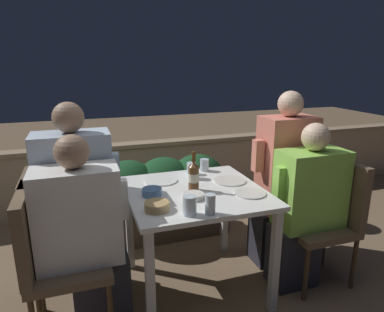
% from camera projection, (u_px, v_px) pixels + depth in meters
% --- Properties ---
extents(ground_plane, '(16.00, 16.00, 0.00)m').
position_uv_depth(ground_plane, '(195.00, 286.00, 2.49)').
color(ground_plane, '#7A6047').
extents(parapet_wall, '(9.00, 0.18, 0.72)m').
position_uv_depth(parapet_wall, '(148.00, 173.00, 3.86)').
color(parapet_wall, tan).
rests_on(parapet_wall, ground_plane).
extents(dining_table, '(0.90, 0.88, 0.75)m').
position_uv_depth(dining_table, '(195.00, 204.00, 2.32)').
color(dining_table, white).
rests_on(dining_table, ground_plane).
extents(planter_hedge, '(1.17, 0.47, 0.75)m').
position_uv_depth(planter_hedge, '(164.00, 193.00, 3.13)').
color(planter_hedge, brown).
rests_on(planter_hedge, ground_plane).
extents(chair_left_near, '(0.47, 0.46, 0.91)m').
position_uv_depth(chair_left_near, '(49.00, 251.00, 1.94)').
color(chair_left_near, brown).
rests_on(chair_left_near, ground_plane).
extents(person_white_polo, '(0.52, 0.26, 1.20)m').
position_uv_depth(person_white_polo, '(86.00, 236.00, 1.99)').
color(person_white_polo, '#282833').
rests_on(person_white_polo, ground_plane).
extents(chair_left_far, '(0.47, 0.46, 0.91)m').
position_uv_depth(chair_left_far, '(50.00, 229.00, 2.20)').
color(chair_left_far, brown).
rests_on(chair_left_far, ground_plane).
extents(person_blue_shirt, '(0.52, 0.26, 1.35)m').
position_uv_depth(person_blue_shirt, '(82.00, 205.00, 2.23)').
color(person_blue_shirt, '#282833').
rests_on(person_blue_shirt, ground_plane).
extents(chair_right_near, '(0.47, 0.46, 0.91)m').
position_uv_depth(chair_right_near, '(328.00, 210.00, 2.48)').
color(chair_right_near, brown).
rests_on(chair_right_near, ground_plane).
extents(person_green_blouse, '(0.52, 0.26, 1.19)m').
position_uv_depth(person_green_blouse, '(305.00, 207.00, 2.40)').
color(person_green_blouse, '#282833').
rests_on(person_green_blouse, ground_plane).
extents(chair_right_far, '(0.47, 0.46, 0.91)m').
position_uv_depth(chair_right_far, '(302.00, 195.00, 2.77)').
color(chair_right_far, brown).
rests_on(chair_right_far, ground_plane).
extents(person_coral_top, '(0.49, 0.26, 1.37)m').
position_uv_depth(person_coral_top, '(282.00, 179.00, 2.67)').
color(person_coral_top, '#282833').
rests_on(person_coral_top, ground_plane).
extents(beer_bottle, '(0.07, 0.07, 0.27)m').
position_uv_depth(beer_bottle, '(194.00, 176.00, 2.25)').
color(beer_bottle, brown).
rests_on(beer_bottle, dining_table).
extents(plate_0, '(0.24, 0.24, 0.01)m').
position_uv_depth(plate_0, '(161.00, 180.00, 2.46)').
color(plate_0, white).
rests_on(plate_0, dining_table).
extents(plate_1, '(0.20, 0.20, 0.01)m').
position_uv_depth(plate_1, '(250.00, 193.00, 2.22)').
color(plate_1, silver).
rests_on(plate_1, dining_table).
extents(plate_2, '(0.23, 0.23, 0.01)m').
position_uv_depth(plate_2, '(230.00, 181.00, 2.45)').
color(plate_2, silver).
rests_on(plate_2, dining_table).
extents(bowl_0, '(0.13, 0.13, 0.05)m').
position_uv_depth(bowl_0, '(152.00, 191.00, 2.19)').
color(bowl_0, '#4C709E').
rests_on(bowl_0, dining_table).
extents(bowl_1, '(0.13, 0.13, 0.03)m').
position_uv_depth(bowl_1, '(194.00, 195.00, 2.14)').
color(bowl_1, silver).
rests_on(bowl_1, dining_table).
extents(bowl_2, '(0.15, 0.15, 0.05)m').
position_uv_depth(bowl_2, '(157.00, 206.00, 1.97)').
color(bowl_2, tan).
rests_on(bowl_2, dining_table).
extents(glass_cup_0, '(0.07, 0.07, 0.10)m').
position_uv_depth(glass_cup_0, '(204.00, 165.00, 2.68)').
color(glass_cup_0, silver).
rests_on(glass_cup_0, dining_table).
extents(glass_cup_1, '(0.07, 0.07, 0.10)m').
position_uv_depth(glass_cup_1, '(193.00, 172.00, 2.50)').
color(glass_cup_1, silver).
rests_on(glass_cup_1, dining_table).
extents(glass_cup_2, '(0.06, 0.06, 0.12)m').
position_uv_depth(glass_cup_2, '(210.00, 204.00, 1.92)').
color(glass_cup_2, silver).
rests_on(glass_cup_2, dining_table).
extents(glass_cup_3, '(0.08, 0.08, 0.11)m').
position_uv_depth(glass_cup_3, '(190.00, 206.00, 1.91)').
color(glass_cup_3, silver).
rests_on(glass_cup_3, dining_table).
extents(glass_cup_4, '(0.07, 0.07, 0.09)m').
position_uv_depth(glass_cup_4, '(191.00, 168.00, 2.60)').
color(glass_cup_4, silver).
rests_on(glass_cup_4, dining_table).
extents(potted_plant, '(0.28, 0.28, 0.73)m').
position_uv_depth(potted_plant, '(299.00, 179.00, 3.43)').
color(potted_plant, '#9E5638').
rests_on(potted_plant, ground_plane).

